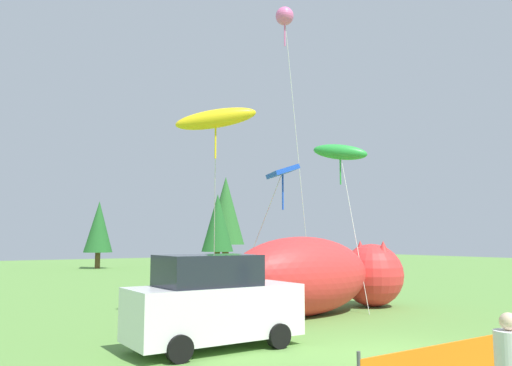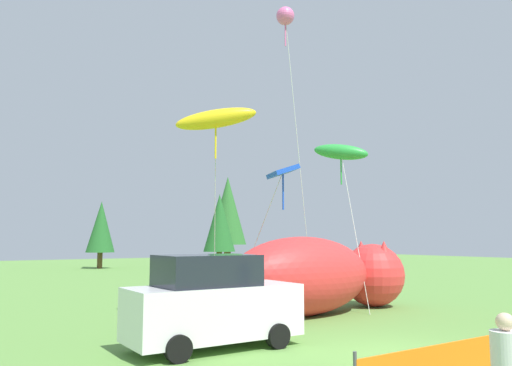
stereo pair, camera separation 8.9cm
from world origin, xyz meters
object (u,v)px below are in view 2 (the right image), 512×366
(parked_car, at_px, (212,303))
(kite_yellow_hero, at_px, (216,119))
(inflatable_cat, at_px, (320,278))
(kite_blue_box, at_px, (282,174))
(kite_pink_octopus, at_px, (285,18))
(kite_green_fish, at_px, (341,152))

(parked_car, relative_size, kite_yellow_hero, 0.59)
(parked_car, distance_m, inflatable_cat, 6.49)
(kite_yellow_hero, xyz_separation_m, kite_blue_box, (2.43, -0.31, -1.63))
(inflatable_cat, xyz_separation_m, kite_pink_octopus, (0.35, 2.35, 10.49))
(kite_blue_box, bearing_deg, kite_yellow_hero, 172.83)
(parked_car, height_order, kite_green_fish, kite_green_fish)
(parked_car, xyz_separation_m, kite_yellow_hero, (1.79, 3.19, 5.35))
(kite_green_fish, bearing_deg, parked_car, -154.04)
(inflatable_cat, bearing_deg, kite_pink_octopus, 76.41)
(kite_yellow_hero, bearing_deg, inflatable_cat, -4.55)
(kite_yellow_hero, bearing_deg, kite_blue_box, -7.17)
(parked_car, bearing_deg, kite_pink_octopus, 40.80)
(parked_car, distance_m, kite_yellow_hero, 6.48)
(kite_yellow_hero, height_order, kite_blue_box, kite_yellow_hero)
(inflatable_cat, height_order, kite_yellow_hero, kite_yellow_hero)
(kite_pink_octopus, bearing_deg, kite_blue_box, -129.72)
(inflatable_cat, bearing_deg, kite_green_fish, 19.92)
(kite_blue_box, bearing_deg, kite_pink_octopus, 50.28)
(inflatable_cat, distance_m, kite_yellow_hero, 6.57)
(kite_pink_octopus, bearing_deg, kite_green_fish, -41.08)
(inflatable_cat, height_order, kite_green_fish, kite_green_fish)
(parked_car, xyz_separation_m, kite_green_fish, (7.80, 3.80, 4.94))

